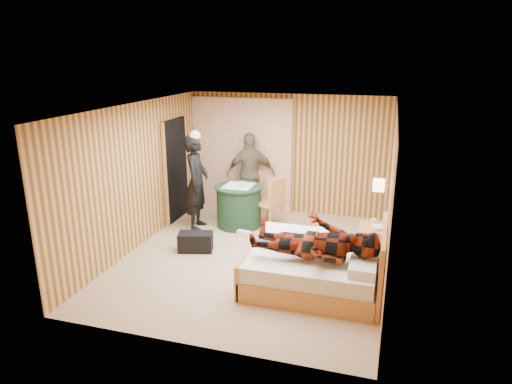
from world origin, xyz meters
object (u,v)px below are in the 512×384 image
(bed, at_px, (315,268))
(man_on_bed, at_px, (315,232))
(wall_lamp, at_px, (379,185))
(nightstand, at_px, (371,243))
(round_table, at_px, (239,205))
(woman_standing, at_px, (197,183))
(chair_far, at_px, (251,189))
(duffel_bag, at_px, (196,242))
(man_at_table, at_px, (251,174))
(chair_near, at_px, (272,199))

(bed, height_order, man_on_bed, man_on_bed)
(wall_lamp, relative_size, bed, 0.13)
(nightstand, xyz_separation_m, round_table, (-2.59, 0.89, 0.11))
(bed, xyz_separation_m, woman_standing, (-2.57, 1.69, 0.62))
(woman_standing, bearing_deg, chair_far, -44.10)
(bed, height_order, duffel_bag, bed)
(bed, bearing_deg, woman_standing, 146.74)
(nightstand, xyz_separation_m, man_on_bed, (-0.73, -1.36, 0.63))
(nightstand, bearing_deg, man_at_table, 147.13)
(woman_standing, distance_m, man_at_table, 1.34)
(wall_lamp, height_order, nightstand, wall_lamp)
(chair_near, relative_size, woman_standing, 0.56)
(bed, height_order, nightstand, bed)
(man_on_bed, bearing_deg, bed, 95.22)
(wall_lamp, relative_size, chair_near, 0.25)
(wall_lamp, distance_m, round_table, 2.92)
(chair_near, distance_m, woman_standing, 1.49)
(chair_far, distance_m, man_at_table, 0.33)
(chair_near, bearing_deg, round_table, -60.92)
(wall_lamp, bearing_deg, duffel_bag, -171.08)
(bed, distance_m, woman_standing, 3.14)
(wall_lamp, bearing_deg, round_table, 161.12)
(chair_far, relative_size, duffel_bag, 1.60)
(round_table, xyz_separation_m, chair_near, (0.66, 0.05, 0.18))
(man_at_table, bearing_deg, chair_near, 110.42)
(man_at_table, bearing_deg, man_on_bed, 99.52)
(wall_lamp, xyz_separation_m, nightstand, (-0.04, 0.01, -1.00))
(nightstand, relative_size, chair_near, 0.60)
(round_table, relative_size, man_at_table, 0.54)
(nightstand, bearing_deg, woman_standing, 170.57)
(duffel_bag, xyz_separation_m, man_on_bed, (2.20, -0.89, 0.77))
(duffel_bag, bearing_deg, wall_lamp, -5.87)
(chair_far, height_order, woman_standing, woman_standing)
(chair_near, xyz_separation_m, duffel_bag, (-1.00, -1.42, -0.43))
(bed, distance_m, man_at_table, 3.40)
(woman_standing, relative_size, man_at_table, 1.07)
(wall_lamp, height_order, round_table, wall_lamp)
(round_table, bearing_deg, wall_lamp, -18.88)
(woman_standing, relative_size, man_on_bed, 1.04)
(chair_near, bearing_deg, man_on_bed, 51.94)
(round_table, bearing_deg, chair_far, 88.08)
(chair_far, bearing_deg, nightstand, -14.93)
(man_on_bed, bearing_deg, woman_standing, 143.58)
(nightstand, relative_size, man_on_bed, 0.34)
(bed, relative_size, chair_near, 1.90)
(nightstand, distance_m, chair_near, 2.16)
(woman_standing, bearing_deg, chair_near, -83.05)
(wall_lamp, height_order, chair_near, wall_lamp)
(wall_lamp, height_order, chair_far, wall_lamp)
(round_table, height_order, man_on_bed, man_on_bed)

